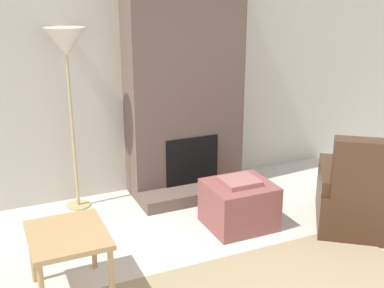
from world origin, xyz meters
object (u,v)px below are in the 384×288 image
(ottoman, at_px, (239,204))
(floor_lamp_left, at_px, (66,49))
(side_table, at_px, (68,241))
(armchair, at_px, (363,200))

(ottoman, bearing_deg, floor_lamp_left, 141.16)
(ottoman, bearing_deg, side_table, -165.35)
(side_table, xyz_separation_m, floor_lamp_left, (0.37, 1.57, 1.25))
(ottoman, xyz_separation_m, floor_lamp_left, (-1.38, 1.11, 1.48))
(armchair, xyz_separation_m, side_table, (-2.85, 0.07, 0.17))
(ottoman, distance_m, floor_lamp_left, 2.31)
(side_table, bearing_deg, armchair, -1.47)
(floor_lamp_left, bearing_deg, ottoman, -38.84)
(ottoman, relative_size, armchair, 0.50)
(ottoman, height_order, side_table, side_table)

